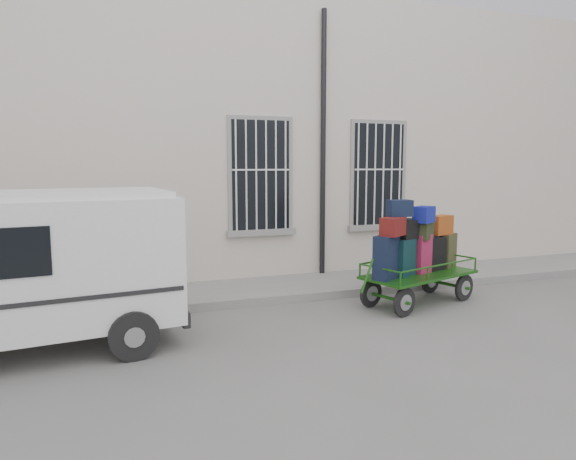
# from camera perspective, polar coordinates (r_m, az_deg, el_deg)

# --- Properties ---
(ground) EXTENTS (80.00, 80.00, 0.00)m
(ground) POSITION_cam_1_polar(r_m,az_deg,el_deg) (8.19, 5.90, -10.26)
(ground) COLOR #62625E
(ground) RESTS_ON ground
(building) EXTENTS (24.00, 5.15, 6.00)m
(building) POSITION_cam_1_polar(r_m,az_deg,el_deg) (12.99, -4.62, 9.60)
(building) COLOR beige
(building) RESTS_ON ground
(sidewalk) EXTENTS (24.00, 1.70, 0.15)m
(sidewalk) POSITION_cam_1_polar(r_m,az_deg,el_deg) (10.12, 0.48, -6.38)
(sidewalk) COLOR gray
(sidewalk) RESTS_ON ground
(luggage_cart) EXTENTS (2.55, 1.57, 1.87)m
(luggage_cart) POSITION_cam_1_polar(r_m,az_deg,el_deg) (9.30, 14.09, -2.43)
(luggage_cart) COLOR black
(luggage_cart) RESTS_ON ground
(van) EXTENTS (4.38, 2.30, 2.12)m
(van) POSITION_cam_1_polar(r_m,az_deg,el_deg) (7.45, -28.57, -3.25)
(van) COLOR white
(van) RESTS_ON ground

